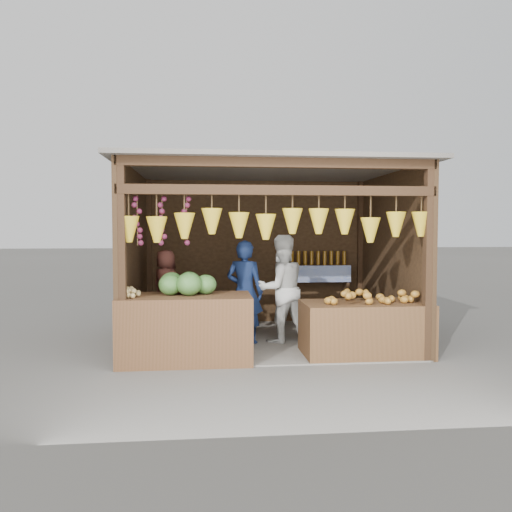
% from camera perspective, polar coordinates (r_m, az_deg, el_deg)
% --- Properties ---
extents(ground, '(80.00, 80.00, 0.00)m').
position_cam_1_polar(ground, '(7.84, 1.14, -9.58)').
color(ground, '#514F49').
rests_on(ground, ground).
extents(stall_structure, '(4.30, 3.30, 2.66)m').
position_cam_1_polar(stall_structure, '(7.61, 0.94, 2.68)').
color(stall_structure, slate).
rests_on(stall_structure, ground).
extents(back_shelf, '(1.25, 0.32, 1.32)m').
position_cam_1_polar(back_shelf, '(9.13, 6.76, -2.27)').
color(back_shelf, '#382314').
rests_on(back_shelf, ground).
extents(counter_left, '(1.70, 0.85, 0.86)m').
position_cam_1_polar(counter_left, '(6.61, -8.05, -8.18)').
color(counter_left, '#452D17').
rests_on(counter_left, ground).
extents(counter_right, '(1.69, 0.85, 0.73)m').
position_cam_1_polar(counter_right, '(7.01, 12.33, -8.14)').
color(counter_right, '#462B17').
rests_on(counter_right, ground).
extents(stool, '(0.34, 0.34, 0.31)m').
position_cam_1_polar(stool, '(7.97, -10.23, -8.27)').
color(stool, black).
rests_on(stool, ground).
extents(man_standing, '(0.67, 0.56, 1.56)m').
position_cam_1_polar(man_standing, '(7.48, -1.30, -4.14)').
color(man_standing, '#121F44').
rests_on(man_standing, ground).
extents(woman_standing, '(0.94, 0.82, 1.63)m').
position_cam_1_polar(woman_standing, '(7.57, 2.88, -3.77)').
color(woman_standing, silver).
rests_on(woman_standing, ground).
extents(vendor_seated, '(0.63, 0.62, 1.09)m').
position_cam_1_polar(vendor_seated, '(7.86, -10.27, -3.25)').
color(vendor_seated, '#5B2D24').
rests_on(vendor_seated, stool).
extents(melon_pile, '(1.00, 0.50, 0.32)m').
position_cam_1_polar(melon_pile, '(6.58, -8.06, -3.01)').
color(melon_pile, '#144713').
rests_on(melon_pile, counter_left).
extents(tanfruit_pile, '(0.34, 0.40, 0.13)m').
position_cam_1_polar(tanfruit_pile, '(6.50, -14.07, -3.99)').
color(tanfruit_pile, tan).
rests_on(tanfruit_pile, counter_left).
extents(mango_pile, '(1.40, 0.64, 0.22)m').
position_cam_1_polar(mango_pile, '(6.94, 12.77, -4.29)').
color(mango_pile, '#D1551B').
rests_on(mango_pile, counter_right).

